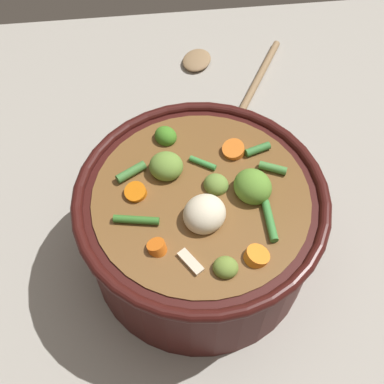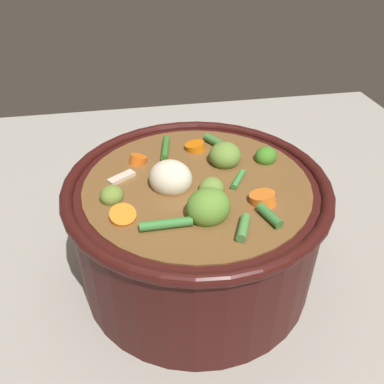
% 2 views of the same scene
% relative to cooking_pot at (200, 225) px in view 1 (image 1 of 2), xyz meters
% --- Properties ---
extents(ground_plane, '(1.10, 1.10, 0.00)m').
position_rel_cooking_pot_xyz_m(ground_plane, '(-0.00, -0.00, -0.08)').
color(ground_plane, '#9E998E').
extents(cooking_pot, '(0.31, 0.31, 0.17)m').
position_rel_cooking_pot_xyz_m(cooking_pot, '(0.00, 0.00, 0.00)').
color(cooking_pot, '#38110F').
rests_on(cooking_pot, ground_plane).
extents(wooden_spoon, '(0.19, 0.20, 0.01)m').
position_rel_cooking_pot_xyz_m(wooden_spoon, '(-0.37, 0.09, -0.07)').
color(wooden_spoon, '#8E6F4C').
rests_on(wooden_spoon, ground_plane).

